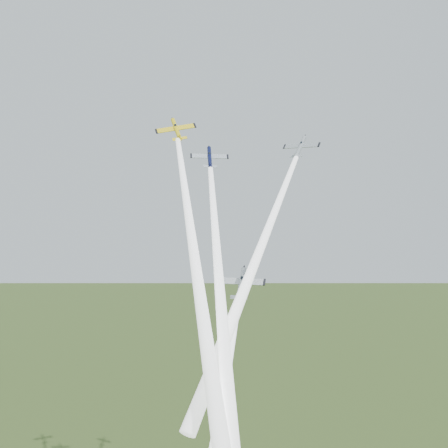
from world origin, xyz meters
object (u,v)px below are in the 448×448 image
at_px(plane_navy, 210,157).
at_px(plane_silver_right, 300,147).
at_px(plane_yellow, 176,129).
at_px(plane_silver_low, 241,283).

bearing_deg(plane_navy, plane_silver_right, 7.08).
distance_m(plane_yellow, plane_navy, 9.38).
bearing_deg(plane_silver_low, plane_silver_right, 59.59).
xyz_separation_m(plane_silver_right, plane_silver_low, (-10.62, -14.22, -26.06)).
bearing_deg(plane_yellow, plane_silver_low, -55.83).
distance_m(plane_navy, plane_silver_low, 25.64).
height_order(plane_silver_right, plane_silver_low, plane_silver_right).
bearing_deg(plane_silver_low, plane_yellow, 149.80).
bearing_deg(plane_yellow, plane_silver_right, -9.85).
bearing_deg(plane_silver_right, plane_navy, -136.53).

